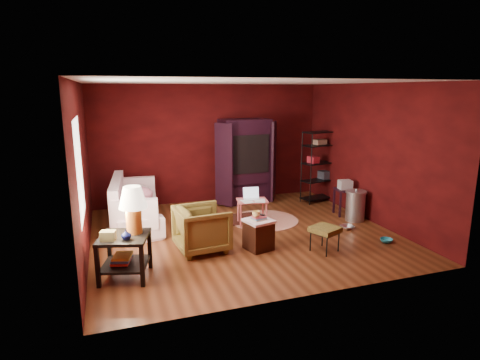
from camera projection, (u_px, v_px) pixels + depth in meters
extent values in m
cube|color=brown|center=(243.00, 234.00, 7.62)|extent=(5.50, 5.00, 0.02)
cube|color=white|center=(244.00, 81.00, 7.00)|extent=(5.50, 5.00, 0.02)
cube|color=#4A0A0A|center=(209.00, 144.00, 9.63)|extent=(5.50, 0.02, 2.80)
cube|color=#4A0A0A|center=(310.00, 194.00, 4.99)|extent=(5.50, 0.02, 2.80)
cube|color=#4A0A0A|center=(82.00, 170.00, 6.44)|extent=(0.02, 5.00, 2.80)
cube|color=#4A0A0A|center=(371.00, 153.00, 8.17)|extent=(0.02, 5.00, 2.80)
cube|color=white|center=(79.00, 170.00, 5.49)|extent=(0.02, 1.20, 1.40)
imported|color=white|center=(133.00, 205.00, 8.00)|extent=(0.76, 2.17, 0.84)
imported|color=black|center=(202.00, 227.00, 6.73)|extent=(0.83, 0.88, 0.84)
imported|color=silver|center=(347.00, 223.00, 7.84)|extent=(0.26, 0.09, 0.26)
imported|color=#2AACC5|center=(387.00, 237.00, 7.15)|extent=(0.22, 0.08, 0.22)
imported|color=#0D1243|center=(126.00, 235.00, 5.54)|extent=(0.14, 0.15, 0.14)
imported|color=#D9BC6A|center=(256.00, 213.00, 6.70)|extent=(0.16, 0.15, 0.13)
cube|color=black|center=(124.00, 237.00, 5.71)|extent=(0.83, 0.83, 0.04)
cube|color=black|center=(125.00, 264.00, 5.80)|extent=(0.78, 0.78, 0.03)
cube|color=black|center=(97.00, 266.00, 5.47)|extent=(0.07, 0.07, 0.63)
cube|color=black|center=(142.00, 266.00, 5.49)|extent=(0.07, 0.07, 0.63)
cube|color=black|center=(109.00, 249.00, 6.05)|extent=(0.07, 0.07, 0.63)
cube|color=black|center=(150.00, 249.00, 6.08)|extent=(0.07, 0.07, 0.63)
cylinder|color=#BB6422|center=(134.00, 220.00, 5.78)|extent=(0.28, 0.28, 0.38)
cone|color=#F2E5C6|center=(133.00, 197.00, 5.70)|extent=(0.50, 0.50, 0.31)
cube|color=olive|center=(108.00, 236.00, 5.52)|extent=(0.23, 0.18, 0.13)
cube|color=#B6352D|center=(121.00, 261.00, 5.78)|extent=(0.32, 0.37, 0.03)
cube|color=#2D69B6|center=(122.00, 258.00, 5.78)|extent=(0.32, 0.37, 0.03)
cube|color=gold|center=(123.00, 256.00, 5.77)|extent=(0.32, 0.37, 0.03)
cube|color=white|center=(136.00, 211.00, 8.05)|extent=(0.98, 1.97, 0.40)
cube|color=white|center=(117.00, 199.00, 7.91)|extent=(0.36, 1.92, 0.80)
cube|color=white|center=(135.00, 215.00, 7.10)|extent=(0.82, 0.25, 0.55)
cube|color=white|center=(137.00, 190.00, 8.91)|extent=(0.82, 0.25, 0.55)
ellipsoid|color=#F62267|center=(138.00, 203.00, 7.47)|extent=(0.57, 0.57, 0.28)
ellipsoid|color=#F62267|center=(138.00, 195.00, 7.99)|extent=(0.63, 0.63, 0.32)
ellipsoid|color=white|center=(138.00, 191.00, 8.47)|extent=(0.52, 0.52, 0.26)
cube|color=#3E1A0E|center=(258.00, 236.00, 6.82)|extent=(0.49, 0.49, 0.48)
cube|color=white|center=(259.00, 221.00, 6.76)|extent=(0.52, 0.52, 0.04)
cube|color=beige|center=(259.00, 219.00, 6.75)|extent=(0.27, 0.23, 0.02)
cube|color=teal|center=(259.00, 218.00, 6.75)|extent=(0.27, 0.24, 0.02)
cube|color=#BF4754|center=(259.00, 217.00, 6.74)|extent=(0.24, 0.20, 0.02)
cube|color=black|center=(261.00, 215.00, 6.80)|extent=(0.12, 0.14, 0.02)
cube|color=black|center=(325.00, 229.00, 6.70)|extent=(0.55, 0.55, 0.08)
cube|color=black|center=(325.00, 232.00, 6.71)|extent=(0.49, 0.49, 0.02)
cylinder|color=black|center=(327.00, 247.00, 6.52)|extent=(0.03, 0.03, 0.34)
cylinder|color=black|center=(339.00, 242.00, 6.73)|extent=(0.03, 0.03, 0.34)
cylinder|color=black|center=(310.00, 241.00, 6.76)|extent=(0.03, 0.03, 0.34)
cylinder|color=black|center=(322.00, 236.00, 6.98)|extent=(0.03, 0.03, 0.34)
cylinder|color=beige|center=(264.00, 220.00, 8.38)|extent=(1.52, 1.52, 0.01)
cube|color=#491B13|center=(235.00, 219.00, 8.39)|extent=(1.09, 0.73, 0.01)
cube|color=#FF7478|center=(252.00, 201.00, 8.03)|extent=(0.66, 0.51, 0.03)
cylinder|color=#FF7478|center=(241.00, 216.00, 7.89)|extent=(0.04, 0.04, 0.50)
cylinder|color=#FF7478|center=(266.00, 214.00, 7.96)|extent=(0.04, 0.04, 0.50)
cylinder|color=#FF7478|center=(238.00, 211.00, 8.21)|extent=(0.04, 0.04, 0.50)
cylinder|color=#FF7478|center=(263.00, 209.00, 8.29)|extent=(0.04, 0.04, 0.50)
cube|color=white|center=(252.00, 199.00, 8.06)|extent=(0.35, 0.27, 0.02)
cube|color=silver|center=(251.00, 192.00, 8.14)|extent=(0.32, 0.12, 0.21)
cube|color=white|center=(247.00, 201.00, 7.92)|extent=(0.22, 0.31, 0.00)
cube|color=white|center=(260.00, 201.00, 7.97)|extent=(0.30, 0.35, 0.00)
cube|color=black|center=(245.00, 161.00, 9.60)|extent=(1.19, 0.70, 2.00)
cube|color=black|center=(246.00, 153.00, 9.46)|extent=(0.97, 0.53, 0.89)
cube|color=black|center=(224.00, 165.00, 9.10)|extent=(0.34, 0.40, 1.89)
cube|color=black|center=(274.00, 161.00, 9.57)|extent=(0.29, 0.43, 1.89)
cube|color=#2C2F30|center=(245.00, 157.00, 9.53)|extent=(0.68, 0.57, 0.55)
cube|color=black|center=(250.00, 159.00, 9.29)|extent=(0.53, 0.04, 0.42)
cube|color=black|center=(245.00, 183.00, 9.67)|extent=(0.98, 0.58, 0.05)
cylinder|color=black|center=(311.00, 170.00, 9.31)|extent=(0.03, 0.03, 1.71)
cylinder|color=black|center=(336.00, 166.00, 9.72)|extent=(0.03, 0.03, 1.71)
cylinder|color=black|center=(301.00, 167.00, 9.60)|extent=(0.03, 0.03, 1.71)
cylinder|color=black|center=(326.00, 164.00, 10.00)|extent=(0.03, 0.03, 1.71)
cube|color=black|center=(318.00, 197.00, 9.82)|extent=(0.90, 0.54, 0.02)
cube|color=black|center=(318.00, 180.00, 9.73)|extent=(0.90, 0.54, 0.02)
cube|color=black|center=(319.00, 163.00, 9.64)|extent=(0.90, 0.54, 0.02)
cube|color=black|center=(320.00, 145.00, 9.54)|extent=(0.90, 0.54, 0.02)
cube|color=black|center=(320.00, 132.00, 9.47)|extent=(0.90, 0.54, 0.02)
cube|color=#A31B29|center=(313.00, 160.00, 9.52)|extent=(0.24, 0.27, 0.15)
cube|color=#363744|center=(324.00, 175.00, 9.80)|extent=(0.28, 0.28, 0.19)
cube|color=#886751|center=(320.00, 142.00, 9.53)|extent=(0.32, 0.25, 0.11)
cube|color=black|center=(345.00, 190.00, 8.65)|extent=(0.44, 0.44, 0.04)
cube|color=black|center=(340.00, 205.00, 8.53)|extent=(0.04, 0.04, 0.56)
cube|color=black|center=(355.00, 204.00, 8.58)|extent=(0.04, 0.04, 0.56)
cube|color=black|center=(334.00, 201.00, 8.84)|extent=(0.04, 0.04, 0.56)
cube|color=black|center=(348.00, 200.00, 8.90)|extent=(0.04, 0.04, 0.56)
cube|color=silver|center=(345.00, 185.00, 8.63)|extent=(0.30, 0.25, 0.19)
cylinder|color=silver|center=(355.00, 207.00, 8.33)|extent=(0.43, 0.43, 0.59)
cylinder|color=silver|center=(356.00, 192.00, 8.26)|extent=(0.47, 0.47, 0.04)
sphere|color=silver|center=(356.00, 190.00, 8.25)|extent=(0.06, 0.06, 0.06)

